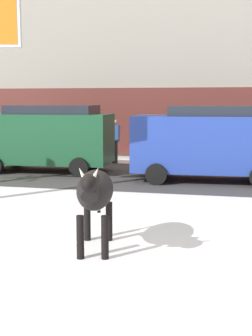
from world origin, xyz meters
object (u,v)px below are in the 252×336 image
cow_black (95,192)px  car_darkgreen_van (46,136)px  car_blue_van (209,141)px  pedestrian_near_billboard (115,141)px

cow_black → car_darkgreen_van: bearing=117.5°
car_blue_van → pedestrian_near_billboard: size_ratio=2.71×
cow_black → pedestrian_near_billboard: 10.88m
car_darkgreen_van → car_blue_van: (5.67, -0.73, 0.00)m
cow_black → car_darkgreen_van: car_darkgreen_van is taller
cow_black → car_blue_van: car_blue_van is taller
car_blue_van → pedestrian_near_billboard: car_blue_van is taller
car_blue_van → pedestrian_near_billboard: (-3.85, 3.38, -0.36)m
car_darkgreen_van → car_blue_van: size_ratio=1.00×
car_darkgreen_van → pedestrian_near_billboard: (1.82, 2.65, -0.36)m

